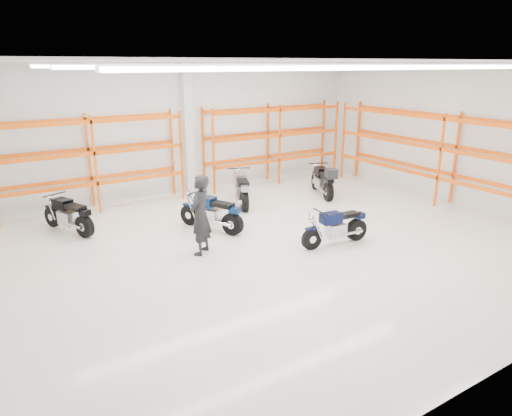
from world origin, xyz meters
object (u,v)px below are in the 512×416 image
motorcycle_back_b (213,214)px  motorcycle_back_c (241,190)px  motorcycle_main (338,227)px  structural_column (188,130)px  motorcycle_back_a (69,216)px  standing_man (200,215)px  motorcycle_back_d (323,181)px

motorcycle_back_b → motorcycle_back_c: motorcycle_back_c is taller
motorcycle_main → structural_column: bearing=99.7°
motorcycle_back_b → structural_column: bearing=74.5°
motorcycle_main → structural_column: (-1.13, 6.65, 1.80)m
motorcycle_back_a → motorcycle_main: bearing=-38.7°
motorcycle_back_c → standing_man: 4.12m
motorcycle_back_b → motorcycle_back_d: bearing=12.3°
motorcycle_back_a → standing_man: standing_man is taller
structural_column → motorcycle_back_c: bearing=-72.5°
structural_column → motorcycle_back_b: bearing=-105.5°
motorcycle_main → motorcycle_back_d: motorcycle_back_d is taller
motorcycle_back_b → motorcycle_back_c: (1.88, 1.66, 0.03)m
standing_man → structural_column: (2.09, 5.33, 1.26)m
motorcycle_back_d → motorcycle_back_c: bearing=168.4°
motorcycle_back_b → motorcycle_back_d: (4.83, 1.05, 0.06)m
motorcycle_back_d → standing_man: size_ratio=1.08×
motorcycle_back_c → motorcycle_back_d: size_ratio=1.01×
motorcycle_back_d → structural_column: structural_column is taller
motorcycle_back_c → motorcycle_back_d: motorcycle_back_d is taller
motorcycle_back_a → motorcycle_back_b: size_ratio=0.98×
motorcycle_back_b → motorcycle_back_d: 4.94m
motorcycle_back_a → structural_column: size_ratio=0.43×
motorcycle_main → motorcycle_back_c: motorcycle_back_c is taller
motorcycle_back_c → structural_column: size_ratio=0.48×
motorcycle_main → motorcycle_back_b: (-2.26, 2.59, 0.04)m
motorcycle_back_c → motorcycle_back_b: bearing=-138.5°
motorcycle_main → motorcycle_back_c: 4.27m
motorcycle_main → structural_column: 6.98m
motorcycle_main → motorcycle_back_b: 3.44m
motorcycle_main → motorcycle_back_b: motorcycle_back_b is taller
motorcycle_back_c → motorcycle_back_d: 3.02m
motorcycle_back_b → standing_man: 1.68m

